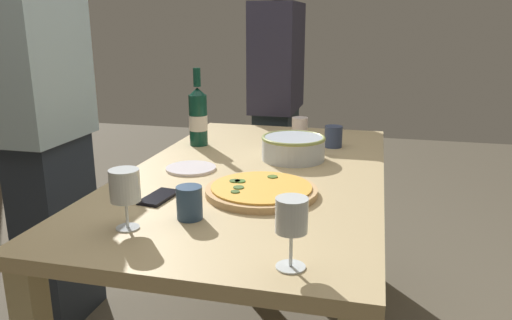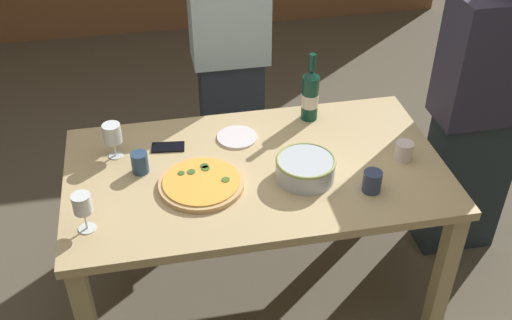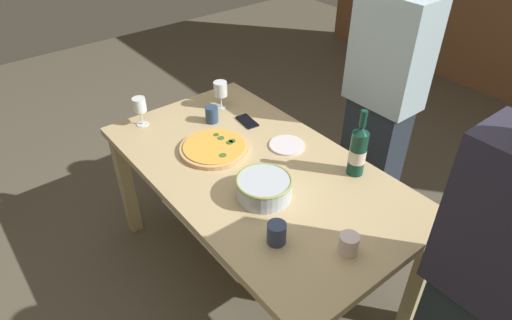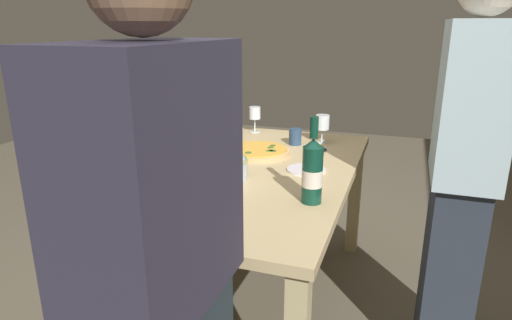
% 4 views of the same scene
% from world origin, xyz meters
% --- Properties ---
extents(ground_plane, '(8.00, 8.00, 0.00)m').
position_xyz_m(ground_plane, '(0.00, 0.00, 0.00)').
color(ground_plane, brown).
extents(dining_table, '(1.60, 0.90, 0.75)m').
position_xyz_m(dining_table, '(0.00, 0.00, 0.66)').
color(dining_table, tan).
rests_on(dining_table, ground).
extents(pizza, '(0.35, 0.35, 0.03)m').
position_xyz_m(pizza, '(-0.24, -0.08, 0.76)').
color(pizza, tan).
rests_on(pizza, dining_table).
extents(serving_bowl, '(0.25, 0.25, 0.09)m').
position_xyz_m(serving_bowl, '(0.19, -0.10, 0.80)').
color(serving_bowl, silver).
rests_on(serving_bowl, dining_table).
extents(wine_bottle, '(0.08, 0.08, 0.33)m').
position_xyz_m(wine_bottle, '(0.32, 0.34, 0.88)').
color(wine_bottle, '#0F3C2D').
rests_on(wine_bottle, dining_table).
extents(wine_glass_near_pizza, '(0.07, 0.07, 0.16)m').
position_xyz_m(wine_glass_near_pizza, '(-0.69, -0.25, 0.86)').
color(wine_glass_near_pizza, white).
rests_on(wine_glass_near_pizza, dining_table).
extents(wine_glass_by_bottle, '(0.08, 0.08, 0.16)m').
position_xyz_m(wine_glass_by_bottle, '(-0.58, 0.20, 0.86)').
color(wine_glass_by_bottle, white).
rests_on(wine_glass_by_bottle, dining_table).
extents(cup_amber, '(0.07, 0.07, 0.09)m').
position_xyz_m(cup_amber, '(-0.48, 0.07, 0.80)').
color(cup_amber, navy).
rests_on(cup_amber, dining_table).
extents(cup_ceramic, '(0.08, 0.08, 0.08)m').
position_xyz_m(cup_ceramic, '(0.63, -0.06, 0.79)').
color(cup_ceramic, silver).
rests_on(cup_ceramic, dining_table).
extents(cup_spare, '(0.08, 0.08, 0.09)m').
position_xyz_m(cup_spare, '(0.43, -0.24, 0.80)').
color(cup_spare, navy).
rests_on(cup_spare, dining_table).
extents(side_plate, '(0.18, 0.18, 0.01)m').
position_xyz_m(side_plate, '(-0.04, 0.23, 0.76)').
color(side_plate, white).
rests_on(side_plate, dining_table).
extents(cell_phone, '(0.15, 0.09, 0.01)m').
position_xyz_m(cell_phone, '(-0.35, 0.22, 0.76)').
color(cell_phone, black).
rests_on(cell_phone, dining_table).
extents(person_host, '(0.45, 0.24, 1.59)m').
position_xyz_m(person_host, '(1.10, 0.15, 0.80)').
color(person_host, '#222E35').
rests_on(person_host, ground).
extents(person_guest_left, '(0.40, 0.24, 1.65)m').
position_xyz_m(person_guest_left, '(0.03, 0.89, 0.84)').
color(person_guest_left, '#29313E').
rests_on(person_guest_left, ground).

